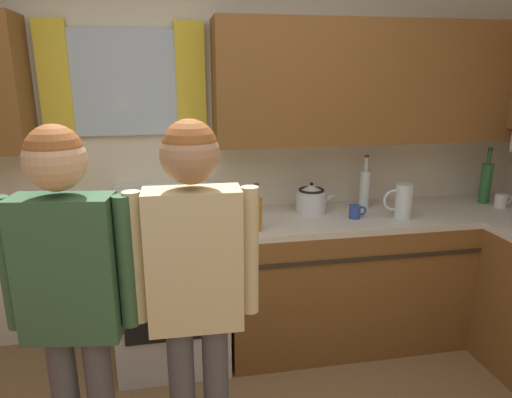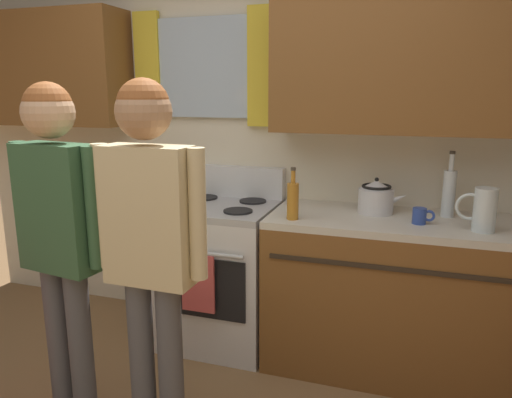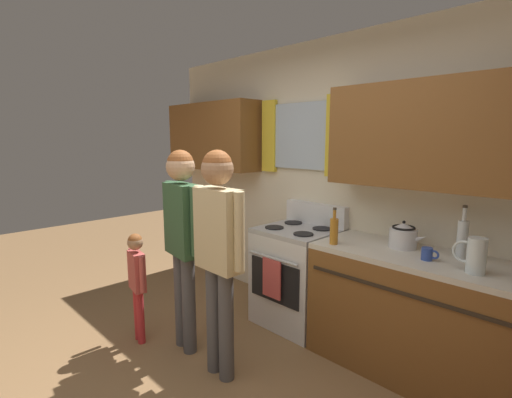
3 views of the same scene
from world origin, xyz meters
name	(u,v)px [view 1 (image 1 of 3)]	position (x,y,z in m)	size (l,w,h in m)	color
back_wall_unit	(210,123)	(0.05, 1.81, 1.48)	(4.60, 0.42, 2.60)	beige
kitchen_counter_run	(448,292)	(1.48, 1.22, 0.45)	(2.18, 1.81, 0.90)	brown
stove_oven	(172,290)	(-0.24, 1.54, 0.47)	(0.67, 0.67, 1.10)	silver
bottle_tall_clear	(365,188)	(1.08, 1.67, 1.04)	(0.07, 0.07, 0.37)	silver
bottle_wine_green	(486,182)	(1.97, 1.63, 1.05)	(0.08, 0.08, 0.39)	#2D6633
bottle_oil_amber	(256,213)	(0.27, 1.35, 1.01)	(0.06, 0.06, 0.29)	#B27223
mug_cobalt_blue	(355,212)	(0.93, 1.46, 0.94)	(0.11, 0.07, 0.08)	#2D479E
mug_ceramic_white	(501,201)	(2.01, 1.51, 0.95)	(0.13, 0.08, 0.09)	white
stovetop_kettle	(311,199)	(0.69, 1.63, 1.00)	(0.27, 0.20, 0.21)	silver
water_pitcher	(402,201)	(1.22, 1.42, 1.01)	(0.19, 0.11, 0.22)	silver
adult_holding_child	(70,284)	(-0.60, 0.55, 1.02)	(0.50, 0.22, 1.62)	#4C4C51
adult_in_plaid	(195,274)	(-0.13, 0.53, 1.03)	(0.51, 0.22, 1.64)	#4C4C51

